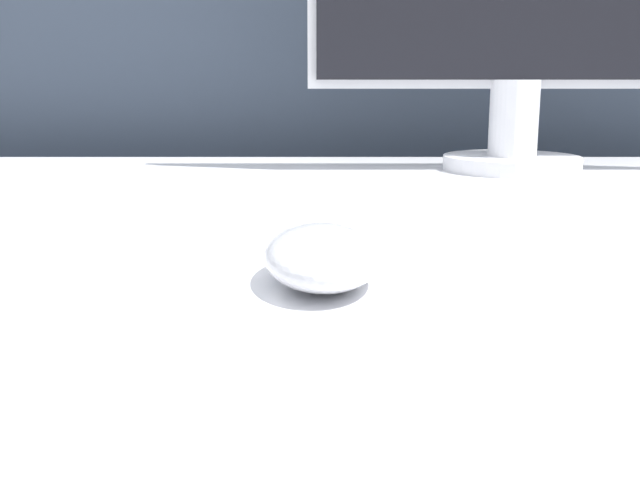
{
  "coord_description": "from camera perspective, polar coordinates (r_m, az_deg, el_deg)",
  "views": [
    {
      "loc": [
        -0.03,
        -0.67,
        0.88
      ],
      "look_at": [
        -0.02,
        -0.18,
        0.77
      ],
      "focal_mm": 42.0,
      "sensor_mm": 36.0,
      "label": 1
    }
  ],
  "objects": [
    {
      "name": "partition_panel",
      "position": [
        1.38,
        0.89,
        -0.51
      ],
      "size": [
        5.0,
        0.03,
        1.14
      ],
      "color": "#333D4C",
      "rests_on": "ground_plane"
    },
    {
      "name": "keyboard",
      "position": [
        0.69,
        -5.53,
        2.57
      ],
      "size": [
        0.47,
        0.17,
        0.02
      ],
      "rotation": [
        0.0,
        0.0,
        0.09
      ],
      "color": "silver",
      "rests_on": "desk"
    },
    {
      "name": "computer_mouse_near",
      "position": [
        0.47,
        0.01,
        -1.18
      ],
      "size": [
        0.08,
        0.13,
        0.04
      ],
      "rotation": [
        0.0,
        0.0,
        0.04
      ],
      "color": "silver",
      "rests_on": "desk"
    }
  ]
}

